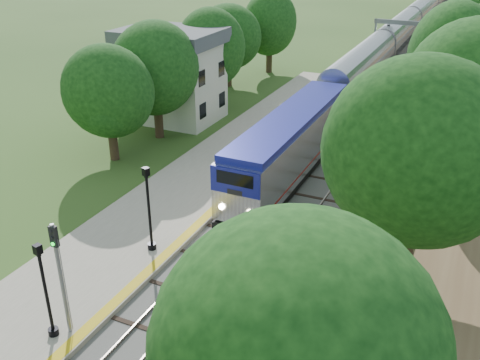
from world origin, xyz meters
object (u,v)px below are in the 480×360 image
at_px(signal_platform, 59,268).
at_px(signal_farside, 384,145).
at_px(train, 420,20).
at_px(station_building, 172,74).
at_px(signal_gantry, 410,33).
at_px(lamppost_mid, 47,296).
at_px(lamppost_far, 149,214).

distance_m(signal_platform, signal_farside, 21.06).
bearing_deg(train, signal_farside, -84.14).
xyz_separation_m(signal_platform, signal_farside, (9.10, 18.99, -0.03)).
bearing_deg(station_building, signal_gantry, 56.62).
bearing_deg(train, signal_platform, -92.09).
xyz_separation_m(signal_gantry, train, (-2.47, 27.73, -2.57)).
distance_m(train, signal_farside, 60.76).
xyz_separation_m(station_building, signal_gantry, (16.47, 24.99, 0.73)).
bearing_deg(signal_gantry, train, 95.09).
relative_size(station_building, lamppost_mid, 1.94).
xyz_separation_m(signal_gantry, lamppost_mid, (-5.85, -52.15, -2.46)).
distance_m(train, signal_platform, 79.49).
xyz_separation_m(station_building, signal_platform, (11.10, -26.70, -0.49)).
bearing_deg(lamppost_far, station_building, 118.35).
bearing_deg(signal_platform, signal_farside, 64.40).
bearing_deg(lamppost_mid, lamppost_far, 89.43).
bearing_deg(signal_platform, lamppost_mid, -136.27).
bearing_deg(signal_gantry, station_building, -123.38).
height_order(train, lamppost_far, lamppost_far).
xyz_separation_m(station_building, lamppost_far, (10.69, -19.82, -1.59)).
distance_m(train, lamppost_far, 72.61).
bearing_deg(train, lamppost_far, -92.61).
relative_size(lamppost_mid, signal_farside, 0.79).
xyz_separation_m(station_building, signal_farside, (20.20, -7.71, -0.52)).
relative_size(signal_gantry, train, 0.06).
bearing_deg(signal_gantry, lamppost_far, -97.35).
bearing_deg(station_building, signal_platform, -67.43).
relative_size(station_building, signal_farside, 1.52).
relative_size(signal_platform, signal_farside, 0.93).
distance_m(station_building, lamppost_mid, 29.21).
height_order(station_building, lamppost_mid, station_building).
bearing_deg(signal_gantry, signal_platform, -95.93).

